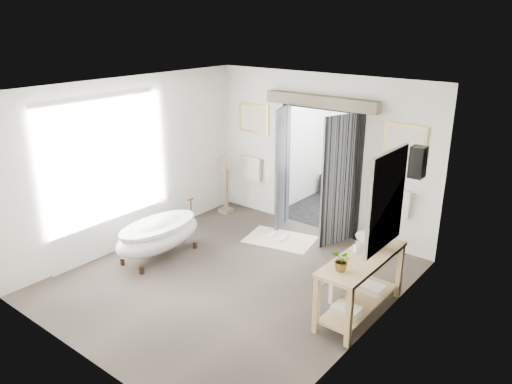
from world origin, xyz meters
TOP-DOWN VIEW (x-y plane):
  - ground_plane at (0.00, 0.00)m, footprint 5.00×5.00m
  - room_shell at (-0.04, -0.12)m, footprint 4.52×5.02m
  - shower_room at (0.00, 3.99)m, footprint 2.22×2.01m
  - back_wall_dressing at (0.00, 2.32)m, footprint 3.82×0.79m
  - clawfoot_tub at (-1.45, -0.18)m, footprint 0.74×1.66m
  - vanity at (1.95, 0.35)m, footprint 0.57×1.60m
  - pedestal_mirror at (-1.90, 2.00)m, footprint 0.37×0.24m
  - rug at (-0.24, 1.60)m, footprint 1.35×1.04m
  - slippers at (-0.31, 1.64)m, footprint 0.41×0.28m
  - basin at (1.93, 0.72)m, footprint 0.55×0.55m
  - plant at (1.94, -0.14)m, footprint 0.31×0.29m
  - soap_bottle_a at (1.85, 0.43)m, footprint 0.10×0.10m
  - soap_bottle_b at (1.93, 0.96)m, footprint 0.14×0.14m

SIDE VIEW (x-z plane):
  - ground_plane at x=0.00m, z-range 0.00..0.00m
  - rug at x=-0.24m, z-range 0.00..0.01m
  - slippers at x=-0.31m, z-range 0.01..0.07m
  - clawfoot_tub at x=-1.45m, z-range -0.01..0.80m
  - vanity at x=1.95m, z-range 0.08..0.93m
  - pedestal_mirror at x=-1.90m, z-range -0.09..1.17m
  - shower_room at x=0.00m, z-range -0.35..2.16m
  - basin at x=1.93m, z-range 0.85..1.01m
  - soap_bottle_b at x=1.93m, z-range 0.85..1.01m
  - soap_bottle_a at x=1.85m, z-range 0.85..1.02m
  - plant at x=1.94m, z-range 0.85..1.13m
  - back_wall_dressing at x=0.00m, z-range 0.30..2.82m
  - room_shell at x=-0.04m, z-range 0.40..3.31m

